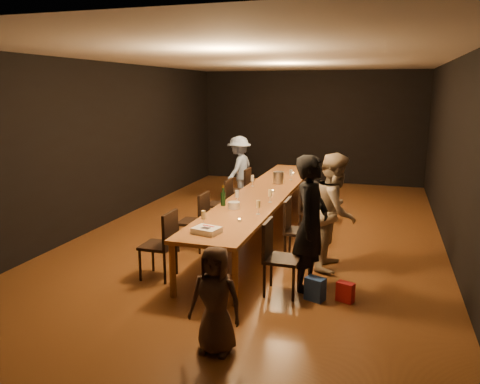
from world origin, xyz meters
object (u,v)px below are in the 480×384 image
(chair_left_2, at_px, (219,204))
(table, at_px, (264,194))
(chair_right_0, at_px, (282,258))
(man_blue, at_px, (239,169))
(ice_bucket, at_px, (278,177))
(child, at_px, (215,300))
(chair_right_1, at_px, (300,231))
(chair_right_2, at_px, (312,211))
(plate_stack, at_px, (234,205))
(chair_left_3, at_px, (239,191))
(chair_right_3, at_px, (322,196))
(woman_tan, at_px, (335,211))
(birthday_cake, at_px, (207,230))
(woman_birthday, at_px, (311,223))
(chair_left_0, at_px, (158,245))
(champagne_bottle, at_px, (223,196))
(chair_left_1, at_px, (193,221))

(chair_left_2, bearing_deg, table, -90.00)
(chair_right_0, xyz_separation_m, man_blue, (-2.00, 4.57, 0.28))
(ice_bucket, bearing_deg, child, -84.47)
(chair_right_1, height_order, man_blue, man_blue)
(chair_right_2, bearing_deg, plate_stack, -37.25)
(chair_left_3, height_order, child, child)
(chair_right_3, bearing_deg, plate_stack, -21.55)
(chair_right_0, distance_m, chair_left_3, 3.98)
(woman_tan, height_order, child, woman_tan)
(child, relative_size, birthday_cake, 2.89)
(plate_stack, bearing_deg, woman_tan, -0.07)
(chair_right_2, relative_size, birthday_cake, 2.52)
(woman_birthday, height_order, child, woman_birthday)
(chair_right_2, xyz_separation_m, chair_right_3, (0.00, 1.20, 0.00))
(child, bearing_deg, chair_right_0, 77.97)
(woman_tan, bearing_deg, chair_right_3, 14.27)
(man_blue, bearing_deg, chair_right_3, 72.30)
(chair_right_3, xyz_separation_m, chair_left_2, (-1.70, -1.20, 0.00))
(table, relative_size, chair_left_0, 6.45)
(table, distance_m, woman_birthday, 2.43)
(table, bearing_deg, champagne_bottle, -106.63)
(chair_right_0, height_order, chair_left_3, same)
(man_blue, height_order, plate_stack, man_blue)
(man_blue, xyz_separation_m, child, (1.67, -6.06, -0.21))
(chair_right_1, bearing_deg, birthday_cake, -34.22)
(chair_right_1, bearing_deg, woman_birthday, 17.87)
(chair_right_1, relative_size, chair_left_0, 1.00)
(birthday_cake, bearing_deg, woman_tan, 53.79)
(chair_left_0, bearing_deg, chair_left_1, 0.00)
(woman_tan, relative_size, man_blue, 1.11)
(birthday_cake, bearing_deg, plate_stack, 104.84)
(chair_left_3, xyz_separation_m, woman_tan, (2.21, -2.50, 0.36))
(chair_right_3, xyz_separation_m, man_blue, (-2.00, 0.97, 0.28))
(chair_right_1, relative_size, chair_left_1, 1.00)
(chair_right_3, distance_m, chair_left_1, 2.94)
(woman_birthday, bearing_deg, chair_right_2, 17.96)
(chair_left_3, bearing_deg, plate_stack, -164.04)
(table, relative_size, chair_right_2, 6.45)
(chair_left_2, distance_m, child, 4.12)
(chair_right_1, height_order, chair_left_3, same)
(chair_right_1, distance_m, chair_left_3, 2.94)
(table, height_order, chair_right_1, chair_right_1)
(chair_left_0, xyz_separation_m, chair_left_2, (0.00, 2.40, 0.00))
(chair_left_2, xyz_separation_m, chair_left_3, (0.00, 1.20, 0.00))
(chair_right_3, relative_size, child, 0.87)
(woman_tan, bearing_deg, birthday_cake, 134.33)
(man_blue, distance_m, ice_bucket, 1.83)
(man_blue, distance_m, child, 6.29)
(chair_right_3, xyz_separation_m, chair_left_1, (-1.70, -2.40, 0.00))
(chair_left_2, height_order, child, child)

